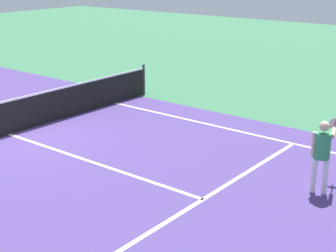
% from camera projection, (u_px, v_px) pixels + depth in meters
% --- Properties ---
extents(ground_plane, '(60.00, 60.00, 0.00)m').
position_uv_depth(ground_plane, '(10.00, 134.00, 13.80)').
color(ground_plane, '#38724C').
extents(court_surface_inbounds, '(10.62, 24.40, 0.00)m').
position_uv_depth(court_surface_inbounds, '(10.00, 134.00, 13.80)').
color(court_surface_inbounds, '#4C387A').
rests_on(court_surface_inbounds, ground_plane).
extents(line_sideline_right, '(0.10, 11.89, 0.01)m').
position_uv_depth(line_sideline_right, '(277.00, 140.00, 13.36)').
color(line_sideline_right, white).
rests_on(line_sideline_right, ground_plane).
extents(line_service_near, '(8.22, 0.10, 0.01)m').
position_uv_depth(line_service_near, '(203.00, 199.00, 10.02)').
color(line_service_near, white).
rests_on(line_service_near, ground_plane).
extents(line_center_service, '(0.10, 6.40, 0.01)m').
position_uv_depth(line_center_service, '(91.00, 162.00, 11.91)').
color(line_center_service, white).
rests_on(line_center_service, ground_plane).
extents(net, '(11.28, 0.09, 1.07)m').
position_uv_depth(net, '(8.00, 117.00, 13.65)').
color(net, '#33383D').
rests_on(net, ground_plane).
extents(player_near, '(1.17, 0.42, 1.53)m').
position_uv_depth(player_near, '(322.00, 149.00, 10.05)').
color(player_near, white).
rests_on(player_near, ground_plane).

